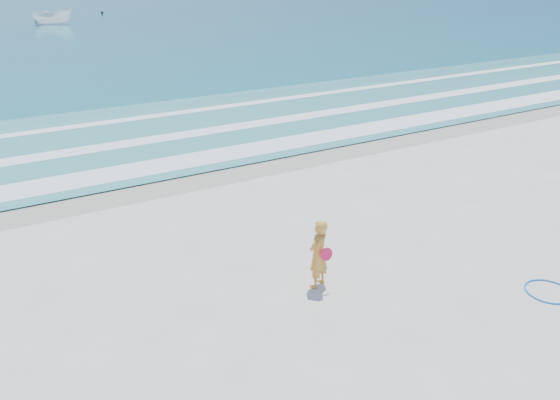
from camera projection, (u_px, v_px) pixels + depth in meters
ground at (386, 324)px, 10.11m from camera, size 400.00×400.00×0.00m
wet_sand at (200, 175)px, 17.25m from camera, size 400.00×2.40×0.00m
shallow at (150, 134)px, 21.19m from camera, size 400.00×10.00×0.01m
foam_near at (185, 161)px, 18.26m from camera, size 400.00×1.40×0.01m
foam_mid at (157, 139)px, 20.56m from camera, size 400.00×0.90×0.01m
foam_far at (132, 119)px, 23.17m from camera, size 400.00×0.60×0.01m
hoop at (548, 291)px, 11.10m from camera, size 1.12×1.12×0.03m
boat at (52, 16)px, 58.17m from camera, size 4.57×2.98×1.65m
buoy at (102, 12)px, 70.63m from camera, size 0.34×0.34×0.34m
woman at (318, 254)px, 11.04m from camera, size 0.64×0.55×1.48m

